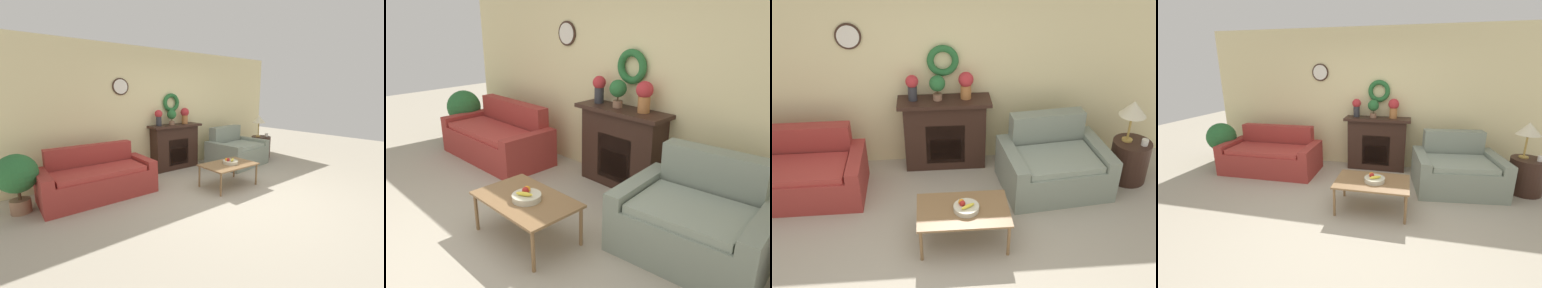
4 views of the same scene
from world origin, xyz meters
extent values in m
plane|color=#ADA38E|center=(0.00, 0.00, 0.00)|extent=(16.00, 16.00, 0.00)
cube|color=beige|center=(0.00, 2.33, 1.35)|extent=(6.80, 0.06, 2.70)
cylinder|color=#382319|center=(-1.09, 2.28, 1.87)|extent=(0.34, 0.02, 0.34)
cylinder|color=white|center=(-1.09, 2.27, 1.87)|extent=(0.28, 0.01, 0.28)
torus|color=#286633|center=(0.10, 2.25, 1.53)|extent=(0.42, 0.09, 0.42)
cube|color=#331E16|center=(0.10, 2.13, 0.49)|extent=(1.12, 0.34, 0.99)
cube|color=black|center=(0.10, 1.97, 0.42)|extent=(0.54, 0.02, 0.59)
cube|color=orange|center=(0.10, 1.96, 0.34)|extent=(0.43, 0.01, 0.33)
cube|color=#331E16|center=(0.10, 2.09, 1.01)|extent=(1.26, 0.41, 0.05)
cube|color=#9E332D|center=(-1.88, 1.42, 0.21)|extent=(1.48, 0.70, 0.43)
cube|color=#9E332D|center=(-1.89, 1.86, 0.42)|extent=(1.48, 0.21, 0.85)
cube|color=#9E332D|center=(-2.71, 1.51, 0.28)|extent=(0.18, 0.89, 0.57)
cube|color=#9E332D|center=(-1.06, 1.53, 0.28)|extent=(0.18, 0.89, 0.57)
cube|color=#AD3832|center=(-1.88, 1.42, 0.47)|extent=(1.42, 0.65, 0.08)
cube|color=gray|center=(1.52, 1.34, 0.23)|extent=(1.08, 0.88, 0.45)
cube|color=gray|center=(1.47, 1.83, 0.46)|extent=(1.02, 0.33, 0.91)
cube|color=gray|center=(0.93, 1.39, 0.30)|extent=(0.28, 1.00, 0.59)
cube|color=gray|center=(2.09, 1.52, 0.30)|extent=(0.28, 1.00, 0.59)
cube|color=gray|center=(1.52, 1.34, 0.49)|extent=(1.03, 0.81, 0.08)
cube|color=olive|center=(0.23, 0.51, 0.42)|extent=(1.03, 0.66, 0.03)
cylinder|color=olive|center=(-0.24, 0.23, 0.20)|extent=(0.04, 0.04, 0.41)
cylinder|color=olive|center=(0.70, 0.23, 0.20)|extent=(0.04, 0.04, 0.41)
cylinder|color=olive|center=(-0.24, 0.80, 0.20)|extent=(0.04, 0.04, 0.41)
cylinder|color=olive|center=(0.70, 0.80, 0.20)|extent=(0.04, 0.04, 0.41)
cylinder|color=beige|center=(0.26, 0.50, 0.46)|extent=(0.28, 0.28, 0.06)
sphere|color=#B2231E|center=(0.22, 0.52, 0.51)|extent=(0.07, 0.07, 0.07)
sphere|color=orange|center=(0.21, 0.54, 0.51)|extent=(0.07, 0.07, 0.07)
ellipsoid|color=yellow|center=(0.28, 0.46, 0.52)|extent=(0.17, 0.12, 0.04)
cylinder|color=#331E16|center=(2.57, 1.56, 0.29)|extent=(0.51, 0.51, 0.58)
cylinder|color=#B28E42|center=(2.51, 1.61, 0.59)|extent=(0.14, 0.14, 0.02)
cylinder|color=#B28E42|center=(2.51, 1.61, 0.78)|extent=(0.03, 0.03, 0.35)
cone|color=beige|center=(2.51, 1.61, 1.05)|extent=(0.35, 0.35, 0.20)
cylinder|color=silver|center=(2.69, 1.47, 0.62)|extent=(0.09, 0.09, 0.08)
cylinder|color=#2D2D33|center=(-0.31, 2.13, 1.14)|extent=(0.12, 0.12, 0.20)
sphere|color=#B72D33|center=(-0.31, 2.13, 1.30)|extent=(0.17, 0.17, 0.17)
cylinder|color=#AD6B38|center=(0.40, 2.13, 1.13)|extent=(0.14, 0.14, 0.19)
sphere|color=#B72D33|center=(0.40, 2.13, 1.30)|extent=(0.20, 0.20, 0.20)
cylinder|color=#8E664C|center=(0.02, 2.11, 1.08)|extent=(0.12, 0.12, 0.09)
cylinder|color=#4C3823|center=(0.02, 2.11, 1.15)|extent=(0.02, 0.02, 0.06)
sphere|color=#286633|center=(0.02, 2.11, 1.27)|extent=(0.21, 0.21, 0.21)
cylinder|color=#8E664C|center=(-3.01, 1.61, 0.10)|extent=(0.28, 0.28, 0.21)
cylinder|color=#4C3823|center=(-3.01, 1.61, 0.29)|extent=(0.04, 0.04, 0.16)
sphere|color=#286633|center=(-3.01, 1.61, 0.61)|extent=(0.57, 0.57, 0.57)
camera|label=1|loc=(-3.19, -2.75, 1.75)|focal=24.00mm
camera|label=2|loc=(2.92, -1.39, 2.13)|focal=35.00mm
camera|label=3|loc=(-0.08, -3.37, 3.58)|focal=42.00mm
camera|label=4|loc=(0.63, -2.77, 1.94)|focal=24.00mm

